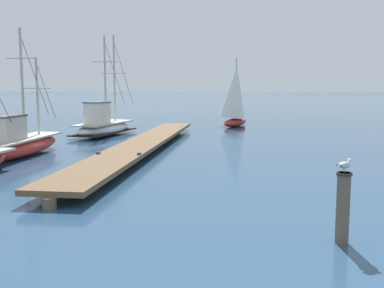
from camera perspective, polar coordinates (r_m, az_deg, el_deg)
floating_dock at (r=21.64m, az=-6.08°, el=0.11°), size 2.55×20.90×0.53m
fishing_boat_0 at (r=21.09m, az=-20.59°, el=0.07°), size 1.67×6.66×5.51m
fishing_boat_1 at (r=28.50m, az=-10.99°, el=2.26°), size 2.58×7.26×6.18m
mooring_piling at (r=9.43m, az=18.27°, el=-7.37°), size 0.30×0.30×1.41m
perched_seagull at (r=9.26m, az=18.45°, el=-2.46°), size 0.34×0.27×0.27m
distant_sailboat at (r=34.10m, az=5.32°, el=5.94°), size 2.72×3.96×5.06m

